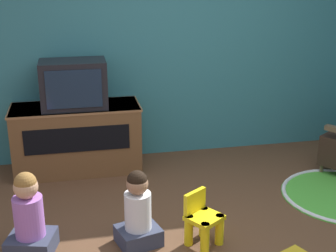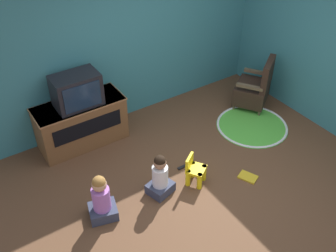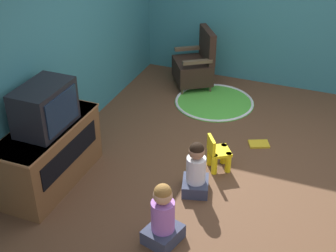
# 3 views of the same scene
# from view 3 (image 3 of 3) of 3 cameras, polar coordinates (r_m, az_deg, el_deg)

# --- Properties ---
(ground_plane) EXTENTS (30.00, 30.00, 0.00)m
(ground_plane) POSITION_cam_3_polar(r_m,az_deg,el_deg) (5.78, 8.55, -3.89)
(ground_plane) COLOR brown
(wall_back) EXTENTS (5.32, 0.12, 2.62)m
(wall_back) POSITION_cam_3_polar(r_m,az_deg,el_deg) (5.69, -13.49, 9.96)
(wall_back) COLOR teal
(wall_back) RESTS_ON ground_plane
(wall_right) EXTENTS (0.12, 5.25, 2.62)m
(wall_right) POSITION_cam_3_polar(r_m,az_deg,el_deg) (7.22, 16.93, 14.00)
(wall_right) COLOR teal
(wall_right) RESTS_ON ground_plane
(tv_cabinet) EXTENTS (1.34, 0.56, 0.72)m
(tv_cabinet) POSITION_cam_3_polar(r_m,az_deg,el_deg) (5.30, -14.25, -3.32)
(tv_cabinet) COLOR brown
(tv_cabinet) RESTS_ON ground_plane
(television) EXTENTS (0.66, 0.43, 0.49)m
(television) POSITION_cam_3_polar(r_m,az_deg,el_deg) (4.97, -14.78, 2.21)
(television) COLOR black
(television) RESTS_ON tv_cabinet
(black_armchair) EXTENTS (0.80, 0.78, 0.91)m
(black_armchair) POSITION_cam_3_polar(r_m,az_deg,el_deg) (7.29, 3.37, 7.42)
(black_armchair) COLOR brown
(black_armchair) RESTS_ON ground_plane
(yellow_kid_chair) EXTENTS (0.34, 0.34, 0.43)m
(yellow_kid_chair) POSITION_cam_3_polar(r_m,az_deg,el_deg) (5.47, 6.09, -3.49)
(yellow_kid_chair) COLOR yellow
(yellow_kid_chair) RESTS_ON ground_plane
(play_mat) EXTENTS (1.17, 1.17, 0.04)m
(play_mat) POSITION_cam_3_polar(r_m,az_deg,el_deg) (6.96, 5.66, 2.95)
(play_mat) COLOR green
(play_mat) RESTS_ON ground_plane
(child_watching_left) EXTENTS (0.41, 0.38, 0.67)m
(child_watching_left) POSITION_cam_3_polar(r_m,az_deg,el_deg) (4.46, -0.63, -11.07)
(child_watching_left) COLOR #33384C
(child_watching_left) RESTS_ON ground_plane
(child_watching_center) EXTENTS (0.39, 0.36, 0.63)m
(child_watching_center) POSITION_cam_3_polar(r_m,az_deg,el_deg) (5.06, 3.42, -5.49)
(child_watching_center) COLOR #33384C
(child_watching_center) RESTS_ON ground_plane
(book) EXTENTS (0.26, 0.30, 0.02)m
(book) POSITION_cam_3_polar(r_m,az_deg,el_deg) (6.06, 11.02, -2.17)
(book) COLOR gold
(book) RESTS_ON ground_plane
(remote_control) EXTENTS (0.15, 0.04, 0.02)m
(remote_control) POSITION_cam_3_polar(r_m,az_deg,el_deg) (5.66, 2.92, -4.21)
(remote_control) COLOR black
(remote_control) RESTS_ON ground_plane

